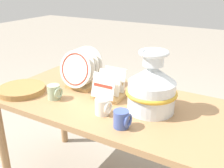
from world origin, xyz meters
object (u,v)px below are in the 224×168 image
mug_cream_glaze (103,107)px  mug_cobalt_glaze (122,119)px  ceramic_vase (152,87)px  wicker_charger_stack (22,89)px  mug_sage_glaze (54,92)px  dish_rack_round_plates (80,71)px  dish_rack_square_plates (109,90)px

mug_cream_glaze → mug_cobalt_glaze: bearing=-23.9°
ceramic_vase → mug_cobalt_glaze: ceramic_vase is taller
wicker_charger_stack → mug_cobalt_glaze: mug_cobalt_glaze is taller
mug_cream_glaze → mug_sage_glaze: (-0.36, 0.02, 0.00)m
mug_cream_glaze → ceramic_vase: bearing=40.1°
dish_rack_round_plates → mug_sage_glaze: (-0.03, -0.23, -0.07)m
dish_rack_round_plates → wicker_charger_stack: size_ratio=0.89×
mug_cobalt_glaze → dish_rack_square_plates: bearing=130.9°
mug_cobalt_glaze → mug_sage_glaze: bearing=170.5°
ceramic_vase → dish_rack_square_plates: bearing=174.1°
dish_rack_square_plates → wicker_charger_stack: dish_rack_square_plates is taller
dish_rack_round_plates → mug_cobalt_glaze: 0.58m
ceramic_vase → mug_sage_glaze: size_ratio=3.85×
mug_cream_glaze → mug_sage_glaze: 0.36m
dish_rack_square_plates → mug_cobalt_glaze: size_ratio=2.02×
dish_rack_square_plates → mug_cream_glaze: dish_rack_square_plates is taller
dish_rack_round_plates → dish_rack_square_plates: dish_rack_round_plates is taller
ceramic_vase → mug_cream_glaze: size_ratio=3.85×
mug_cobalt_glaze → mug_sage_glaze: size_ratio=1.00×
dish_rack_round_plates → mug_cobalt_glaze: bearing=-33.2°
mug_cream_glaze → wicker_charger_stack: bearing=-179.0°
ceramic_vase → dish_rack_square_plates: (-0.29, 0.03, -0.09)m
mug_cobalt_glaze → ceramic_vase: bearing=77.6°
ceramic_vase → wicker_charger_stack: (-0.82, -0.18, -0.12)m
ceramic_vase → dish_rack_round_plates: size_ratio=1.30×
dish_rack_square_plates → mug_sage_glaze: dish_rack_square_plates is taller
ceramic_vase → mug_cobalt_glaze: 0.27m
mug_cobalt_glaze → wicker_charger_stack: bearing=175.7°
dish_rack_round_plates → mug_cream_glaze: bearing=-36.9°
dish_rack_round_plates → dish_rack_square_plates: 0.26m
dish_rack_round_plates → ceramic_vase: bearing=-7.9°
wicker_charger_stack → mug_cream_glaze: size_ratio=3.35×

